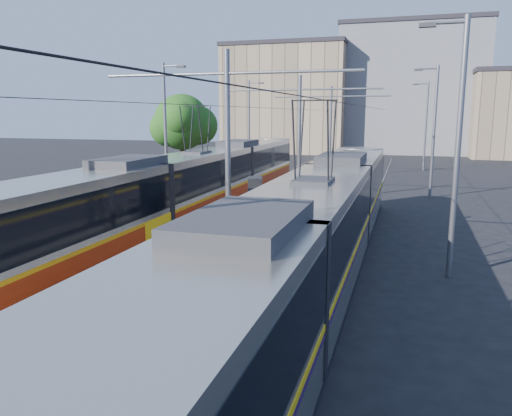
% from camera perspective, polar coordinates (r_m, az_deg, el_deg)
% --- Properties ---
extents(ground, '(160.00, 160.00, 0.00)m').
position_cam_1_polar(ground, '(11.60, -17.29, -16.14)').
color(ground, black).
rests_on(ground, ground).
extents(platform, '(4.00, 50.00, 0.30)m').
position_cam_1_polar(platform, '(26.64, 3.49, -0.11)').
color(platform, gray).
rests_on(platform, ground).
extents(tactile_strip_left, '(0.70, 50.00, 0.01)m').
position_cam_1_polar(tactile_strip_left, '(26.98, 0.50, 0.38)').
color(tactile_strip_left, gray).
rests_on(tactile_strip_left, platform).
extents(tactile_strip_right, '(0.70, 50.00, 0.01)m').
position_cam_1_polar(tactile_strip_right, '(26.32, 6.57, 0.05)').
color(tactile_strip_right, gray).
rests_on(tactile_strip_right, platform).
extents(rails, '(8.71, 70.00, 0.03)m').
position_cam_1_polar(rails, '(26.67, 3.49, -0.39)').
color(rails, gray).
rests_on(rails, ground).
extents(tram_left, '(2.43, 30.62, 5.50)m').
position_cam_1_polar(tram_left, '(24.22, -6.74, 2.48)').
color(tram_left, black).
rests_on(tram_left, ground).
extents(tram_right, '(2.43, 30.17, 5.50)m').
position_cam_1_polar(tram_right, '(14.03, 6.44, -2.91)').
color(tram_right, black).
rests_on(tram_right, ground).
extents(catenary, '(9.20, 70.00, 7.00)m').
position_cam_1_polar(catenary, '(23.42, 1.98, 9.19)').
color(catenary, slate).
rests_on(catenary, platform).
extents(street_lamps, '(15.18, 38.22, 8.00)m').
position_cam_1_polar(street_lamps, '(30.09, 5.37, 8.84)').
color(street_lamps, slate).
rests_on(street_lamps, ground).
extents(shelter, '(0.88, 1.15, 2.25)m').
position_cam_1_polar(shelter, '(20.94, -0.07, 0.63)').
color(shelter, black).
rests_on(shelter, platform).
extents(tree, '(4.54, 4.20, 6.60)m').
position_cam_1_polar(tree, '(37.97, -7.99, 9.59)').
color(tree, '#382314').
rests_on(tree, ground).
extents(building_left, '(16.32, 12.24, 14.25)m').
position_cam_1_polar(building_left, '(70.35, 3.79, 12.32)').
color(building_left, tan).
rests_on(building_left, ground).
extents(building_centre, '(18.36, 14.28, 16.66)m').
position_cam_1_polar(building_centre, '(72.54, 17.28, 12.77)').
color(building_centre, slate).
rests_on(building_centre, ground).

